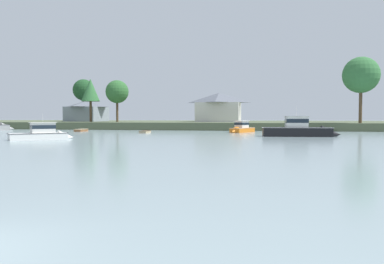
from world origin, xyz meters
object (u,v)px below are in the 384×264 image
(cruiser_black, at_px, (303,132))
(dinghy_sand, at_px, (145,132))
(cruiser_white, at_px, (45,135))
(dinghy_wood, at_px, (81,131))
(cruiser_orange, at_px, (241,129))

(cruiser_black, bearing_deg, dinghy_sand, 165.18)
(cruiser_white, relative_size, dinghy_wood, 1.98)
(cruiser_black, height_order, dinghy_wood, cruiser_black)
(cruiser_black, bearing_deg, cruiser_orange, 128.20)
(dinghy_sand, distance_m, dinghy_wood, 14.30)
(dinghy_sand, height_order, cruiser_orange, cruiser_orange)
(cruiser_black, relative_size, dinghy_sand, 3.79)
(cruiser_black, relative_size, dinghy_wood, 3.14)
(dinghy_sand, bearing_deg, cruiser_orange, 19.14)
(cruiser_black, relative_size, cruiser_orange, 1.60)
(cruiser_black, relative_size, cruiser_white, 1.58)
(cruiser_white, height_order, dinghy_sand, cruiser_white)
(cruiser_white, xyz_separation_m, dinghy_sand, (6.32, 20.02, -0.37))
(cruiser_white, bearing_deg, cruiser_orange, 49.14)
(cruiser_white, distance_m, dinghy_wood, 25.23)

